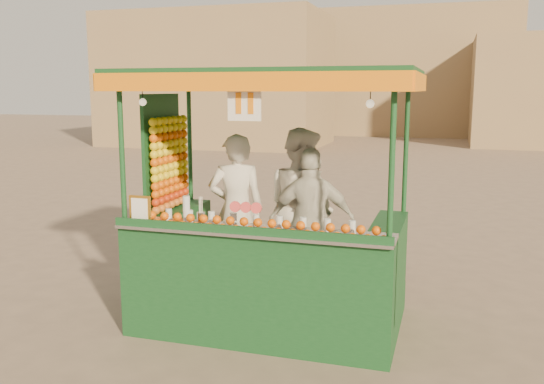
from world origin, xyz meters
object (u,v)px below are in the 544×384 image
(juice_cart, at_px, (262,246))
(vendor_middle, at_px, (301,207))
(vendor_left, at_px, (236,210))
(vendor_right, at_px, (312,222))

(juice_cart, xyz_separation_m, vendor_middle, (0.29, 0.58, 0.35))
(vendor_left, xyz_separation_m, vendor_middle, (0.73, 0.19, 0.04))
(juice_cart, xyz_separation_m, vendor_left, (-0.44, 0.38, 0.31))
(vendor_left, bearing_deg, vendor_right, 151.65)
(vendor_left, xyz_separation_m, vendor_right, (0.93, -0.09, -0.07))
(vendor_left, relative_size, vendor_middle, 0.96)
(vendor_left, distance_m, vendor_middle, 0.76)
(vendor_middle, distance_m, vendor_right, 0.36)
(vendor_middle, height_order, vendor_right, vendor_middle)
(juice_cart, xyz_separation_m, vendor_right, (0.49, 0.29, 0.24))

